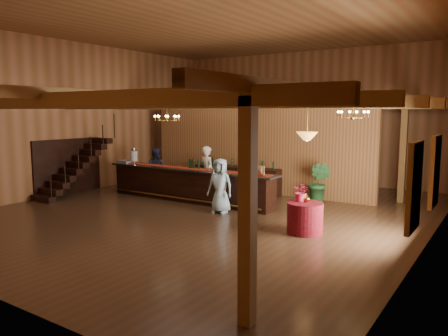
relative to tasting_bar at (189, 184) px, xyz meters
The scene contains 31 objects.
floor 1.79m from the tasting_bar, 28.21° to the right, with size 14.00×14.00×0.00m, color #462D1C.
ceiling 5.23m from the tasting_bar, 28.21° to the right, with size 14.00×14.00×0.00m, color brown.
wall_back 6.74m from the tasting_bar, 76.41° to the left, with size 12.00×0.10×5.50m, color #A46441.
wall_left 5.07m from the tasting_bar, 169.88° to the right, with size 0.10×14.00×5.50m, color #A46441.
wall_right 7.85m from the tasting_bar, ahead, with size 0.10×14.00×5.50m, color #A46441.
beam_grid 3.09m from the tasting_bar, 11.19° to the right, with size 11.90×13.90×0.39m.
support_posts 2.24m from the tasting_bar, 41.03° to the right, with size 9.20×10.20×3.20m.
partition_wall 3.04m from the tasting_bar, 69.69° to the left, with size 9.00×0.18×3.10m, color #905E31.
window_right_front 7.89m from the tasting_bar, 17.88° to the right, with size 0.12×1.05×1.75m, color white.
window_right_back 7.52m from the tasting_bar, ahead, with size 0.12×1.05×1.75m, color white.
staircase 4.27m from the tasting_bar, 158.67° to the right, with size 1.00×2.80×2.00m.
backroom_boxes 4.85m from the tasting_bar, 75.61° to the left, with size 4.10×0.60×1.10m.
tasting_bar is the anchor object (origin of this frame).
beverage_dispenser 2.73m from the tasting_bar, behind, with size 0.26×0.26×0.60m.
glass_rack_tray 2.96m from the tasting_bar, behind, with size 0.50×0.50×0.10m, color gray.
raffle_drum 2.83m from the tasting_bar, ahead, with size 0.34×0.24×0.30m.
bar_bottle_0 0.70m from the tasting_bar, 108.74° to the left, with size 0.07×0.07×0.30m, color black.
bar_bottle_1 0.70m from the tasting_bar, 94.13° to the left, with size 0.07×0.07×0.30m, color black.
bar_bottle_2 0.71m from the tasting_bar, 48.70° to the left, with size 0.07×0.07×0.30m, color black.
bar_bottle_3 0.77m from the tasting_bar, 20.70° to the left, with size 0.07×0.07×0.30m, color black.
backbar_shelf 2.26m from the tasting_bar, 76.36° to the left, with size 3.41×0.53×0.96m, color black.
round_table 5.06m from the tasting_bar, 17.38° to the right, with size 0.88×0.88×0.77m, color maroon.
chandelier_left 2.33m from the tasting_bar, 125.08° to the right, with size 0.80×0.80×0.58m.
chandelier_right 6.01m from the tasting_bar, ahead, with size 0.80×0.80×0.43m.
pendant_lamp 5.38m from the tasting_bar, 17.38° to the right, with size 0.52×0.52×0.90m.
bartender 0.87m from the tasting_bar, 73.65° to the left, with size 0.66×0.43×1.80m, color white.
staff_second 2.23m from the tasting_bar, 161.62° to the left, with size 0.80×0.62×1.64m, color #202038.
guest 2.06m from the tasting_bar, 24.72° to the right, with size 0.79×0.52×1.62m, color #A1C8DC.
floor_plant 4.32m from the tasting_bar, 29.64° to the left, with size 0.74×0.60×1.35m, color #255325.
table_flowers 4.91m from the tasting_bar, 16.94° to the right, with size 0.44×0.38×0.49m, color #D42951.
table_vase 5.01m from the tasting_bar, 16.13° to the right, with size 0.15×0.15×0.30m, color olive.
Camera 1 is at (7.47, -10.56, 3.00)m, focal length 35.00 mm.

